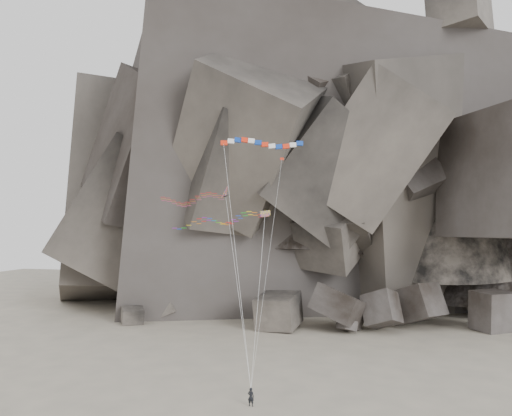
% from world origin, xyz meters
% --- Properties ---
extents(ground, '(260.00, 260.00, 0.00)m').
position_xyz_m(ground, '(0.00, 0.00, 0.00)').
color(ground, '#A69A86').
rests_on(ground, ground).
extents(headland, '(110.00, 70.00, 84.00)m').
position_xyz_m(headland, '(0.00, 70.00, 42.00)').
color(headland, '#5D554C').
rests_on(headland, ground).
extents(boulder_field, '(71.69, 17.62, 9.11)m').
position_xyz_m(boulder_field, '(13.69, 35.30, 2.76)').
color(boulder_field, '#47423F').
rests_on(boulder_field, ground).
extents(kite_flyer, '(0.81, 0.59, 2.15)m').
position_xyz_m(kite_flyer, '(2.68, -6.21, 1.07)').
color(kite_flyer, black).
rests_on(kite_flyer, ground).
extents(delta_kite, '(15.52, 11.73, 21.97)m').
position_xyz_m(delta_kite, '(-8.22, 4.69, 21.99)').
color(delta_kite, red).
rests_on(delta_kite, ground).
extents(banner_kite, '(9.51, 9.43, 27.23)m').
position_xyz_m(banner_kite, '(2.23, 1.06, 28.17)').
color(banner_kite, red).
rests_on(banner_kite, ground).
extents(parafoil_kite, '(12.75, 6.92, 18.55)m').
position_xyz_m(parafoil_kite, '(-3.28, 0.31, 19.11)').
color(parafoil_kite, yellow).
rests_on(parafoil_kite, ground).
extents(pennant_kite, '(1.62, 11.11, 25.28)m').
position_xyz_m(pennant_kite, '(3.64, 1.57, 19.54)').
color(pennant_kite, red).
rests_on(pennant_kite, ground).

